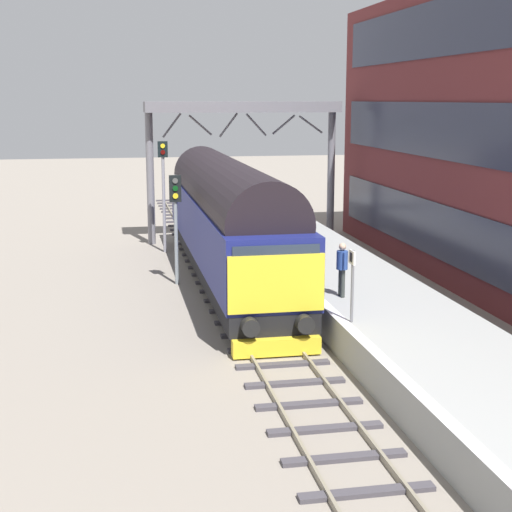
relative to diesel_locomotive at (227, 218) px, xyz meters
The scene contains 9 objects.
ground_plane 5.54m from the diesel_locomotive, 90.01° to the right, with size 140.00×140.00×0.00m, color gray.
track_main 5.51m from the diesel_locomotive, 90.01° to the right, with size 2.50×60.00×0.15m.
station_platform 6.43m from the diesel_locomotive, 54.00° to the right, with size 4.00×44.00×1.01m.
diesel_locomotive is the anchor object (origin of this frame).
signal_post_near 1.94m from the diesel_locomotive, behind, with size 0.44×0.22×4.13m.
signal_post_mid 6.59m from the diesel_locomotive, 107.12° to the left, with size 0.44×0.22×5.03m.
platform_number_sign 9.60m from the diesel_locomotive, 78.35° to the right, with size 0.10×0.44×1.95m.
waiting_passenger 7.18m from the diesel_locomotive, 69.73° to the right, with size 0.36×0.51×1.64m.
overhead_footbridge 9.39m from the diesel_locomotive, 76.38° to the left, with size 9.30×2.00×6.75m.
Camera 1 is at (-4.25, -23.55, 6.86)m, focal length 54.24 mm.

